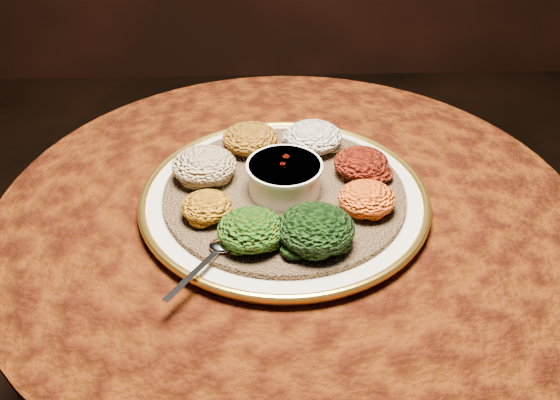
{
  "coord_description": "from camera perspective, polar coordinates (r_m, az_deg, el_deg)",
  "views": [
    {
      "loc": [
        -0.04,
        -0.8,
        1.36
      ],
      "look_at": [
        -0.02,
        -0.01,
        0.76
      ],
      "focal_mm": 40.0,
      "sensor_mm": 36.0,
      "label": 1
    }
  ],
  "objects": [
    {
      "name": "table",
      "position": [
        1.13,
        0.84,
        -7.87
      ],
      "size": [
        0.96,
        0.96,
        0.73
      ],
      "color": "black",
      "rests_on": "ground"
    },
    {
      "name": "platter",
      "position": [
        1.01,
        0.4,
        0.16
      ],
      "size": [
        0.57,
        0.57,
        0.02
      ],
      "rotation": [
        0.0,
        0.0,
        -0.32
      ],
      "color": "beige",
      "rests_on": "table"
    },
    {
      "name": "injera",
      "position": [
        1.01,
        0.4,
        0.65
      ],
      "size": [
        0.39,
        0.39,
        0.01
      ],
      "primitive_type": "cylinder",
      "rotation": [
        0.0,
        0.0,
        0.01
      ],
      "color": "brown",
      "rests_on": "platter"
    },
    {
      "name": "stew_bowl",
      "position": [
        0.99,
        0.41,
        2.24
      ],
      "size": [
        0.12,
        0.12,
        0.05
      ],
      "color": "white",
      "rests_on": "injera"
    },
    {
      "name": "spoon",
      "position": [
        0.89,
        -5.61,
        -4.55
      ],
      "size": [
        0.1,
        0.12,
        0.01
      ],
      "rotation": [
        0.0,
        0.0,
        -2.16
      ],
      "color": "silver",
      "rests_on": "injera"
    },
    {
      "name": "portion_ayib",
      "position": [
        1.09,
        3.08,
        5.77
      ],
      "size": [
        0.1,
        0.1,
        0.05
      ],
      "primitive_type": "ellipsoid",
      "color": "white",
      "rests_on": "injera"
    },
    {
      "name": "portion_kitfo",
      "position": [
        1.04,
        7.44,
        3.36
      ],
      "size": [
        0.09,
        0.09,
        0.04
      ],
      "primitive_type": "ellipsoid",
      "color": "black",
      "rests_on": "injera"
    },
    {
      "name": "portion_tikil",
      "position": [
        0.96,
        7.94,
        0.13
      ],
      "size": [
        0.09,
        0.08,
        0.04
      ],
      "primitive_type": "ellipsoid",
      "color": "#A85F0E",
      "rests_on": "injera"
    },
    {
      "name": "portion_gomen",
      "position": [
        0.89,
        3.29,
        -2.61
      ],
      "size": [
        0.11,
        0.11,
        0.05
      ],
      "primitive_type": "ellipsoid",
      "color": "black",
      "rests_on": "injera"
    },
    {
      "name": "portion_mixveg",
      "position": [
        0.89,
        -2.66,
        -2.71
      ],
      "size": [
        0.1,
        0.09,
        0.05
      ],
      "primitive_type": "ellipsoid",
      "color": "#8B2D09",
      "rests_on": "injera"
    },
    {
      "name": "portion_kik",
      "position": [
        0.94,
        -6.7,
        -0.61
      ],
      "size": [
        0.08,
        0.07,
        0.04
      ],
      "primitive_type": "ellipsoid",
      "color": "#AF6F0F",
      "rests_on": "injera"
    },
    {
      "name": "portion_timatim",
      "position": [
        1.02,
        -6.94,
        3.16
      ],
      "size": [
        0.11,
        0.1,
        0.05
      ],
      "primitive_type": "ellipsoid",
      "color": "maroon",
      "rests_on": "injera"
    },
    {
      "name": "portion_shiro",
      "position": [
        1.09,
        -2.74,
        5.64
      ],
      "size": [
        0.1,
        0.09,
        0.05
      ],
      "primitive_type": "ellipsoid",
      "color": "#955212",
      "rests_on": "injera"
    }
  ]
}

